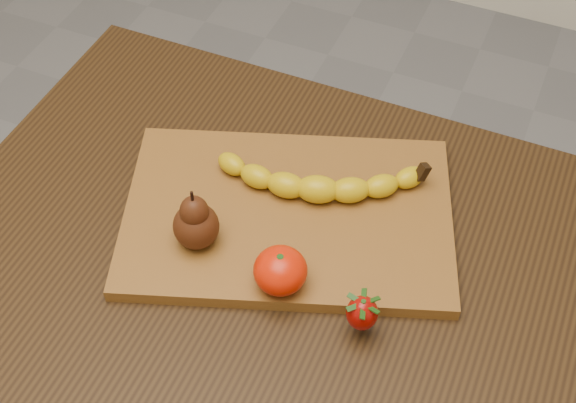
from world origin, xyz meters
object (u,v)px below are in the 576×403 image
at_px(cutting_board, 288,216).
at_px(mandarin, 280,271).
at_px(pear, 195,218).
at_px(table, 295,304).

distance_m(cutting_board, mandarin, 0.13).
xyz_separation_m(pear, mandarin, (0.13, -0.02, -0.02)).
bearing_deg(mandarin, cutting_board, 108.77).
height_order(cutting_board, pear, pear).
xyz_separation_m(cutting_board, mandarin, (0.04, -0.12, 0.04)).
bearing_deg(table, pear, -166.44).
bearing_deg(cutting_board, mandarin, -90.86).
bearing_deg(cutting_board, pear, -153.18).
height_order(table, pear, pear).
xyz_separation_m(cutting_board, pear, (-0.09, -0.09, 0.06)).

